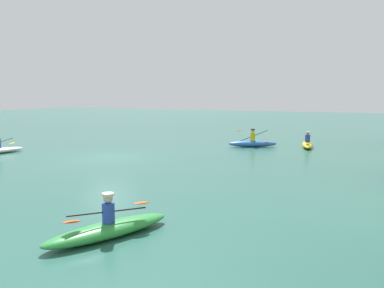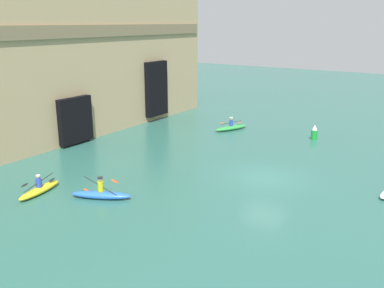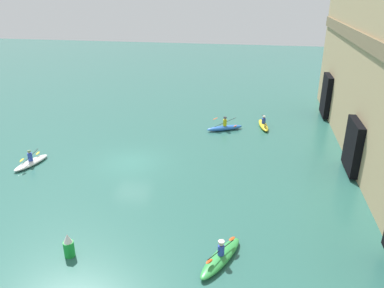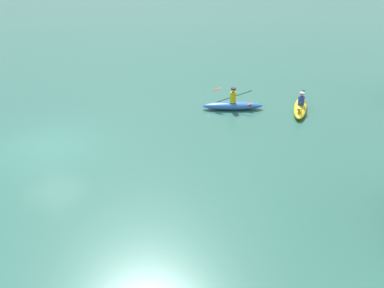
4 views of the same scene
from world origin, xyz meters
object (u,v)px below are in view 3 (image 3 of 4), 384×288
object	(u,v)px
kayak_white	(31,162)
kayak_yellow	(263,125)
kayak_blue	(225,127)
kayak_green	(221,257)
marker_buoy	(69,246)

from	to	relation	value
kayak_white	kayak_yellow	bearing A→B (deg)	-42.42
kayak_blue	kayak_green	xyz separation A→B (m)	(16.89, 1.44, -0.03)
kayak_yellow	marker_buoy	world-z (taller)	marker_buoy
kayak_blue	kayak_white	xyz separation A→B (m)	(9.25, -12.77, -0.05)
kayak_blue	marker_buoy	world-z (taller)	marker_buoy
kayak_yellow	kayak_white	world-z (taller)	kayak_white
kayak_blue	marker_buoy	distance (m)	18.61
kayak_yellow	kayak_green	size ratio (longest dim) A/B	0.90
kayak_white	kayak_green	bearing A→B (deg)	-104.05
kayak_green	kayak_white	distance (m)	16.13
kayak_blue	kayak_white	size ratio (longest dim) A/B	1.04
kayak_yellow	kayak_white	distance (m)	19.26
kayak_yellow	kayak_white	xyz separation A→B (m)	(10.59, -16.09, -0.02)
marker_buoy	kayak_blue	bearing A→B (deg)	162.70
marker_buoy	kayak_green	bearing A→B (deg)	97.16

